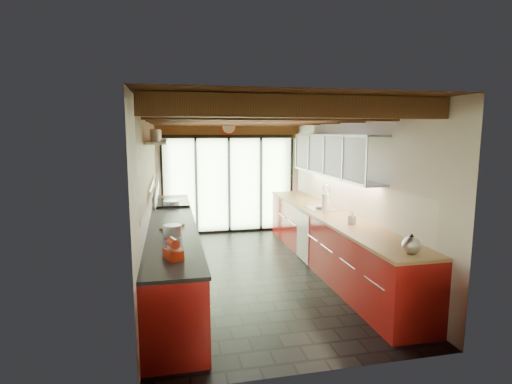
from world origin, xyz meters
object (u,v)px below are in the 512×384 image
(stand_mixer, at_px, (173,251))
(soap_bottle, at_px, (352,218))
(kettle, at_px, (411,244))
(paper_towel, at_px, (326,202))
(bowl, at_px, (322,207))

(stand_mixer, relative_size, soap_bottle, 1.53)
(soap_bottle, bearing_deg, kettle, -90.00)
(kettle, height_order, paper_towel, paper_towel)
(paper_towel, relative_size, bowl, 1.41)
(stand_mixer, relative_size, bowl, 1.14)
(soap_bottle, relative_size, bowl, 0.74)
(paper_towel, xyz_separation_m, soap_bottle, (0.00, -1.00, -0.05))
(soap_bottle, bearing_deg, stand_mixer, -156.89)
(paper_towel, distance_m, bowl, 0.21)
(stand_mixer, relative_size, paper_towel, 0.81)
(kettle, relative_size, paper_towel, 0.79)
(soap_bottle, bearing_deg, paper_towel, 90.00)
(paper_towel, bearing_deg, soap_bottle, -90.00)
(stand_mixer, bearing_deg, kettle, -8.14)
(kettle, xyz_separation_m, paper_towel, (0.00, 2.45, 0.04))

